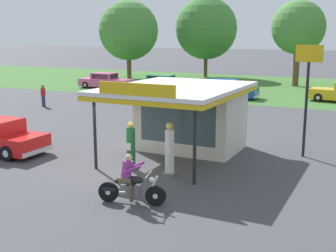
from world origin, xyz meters
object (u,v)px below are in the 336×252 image
object	(u,v)px
gas_pump_nearside	(131,148)
gas_pump_offside	(170,151)
parked_car_back_row_right	(225,89)
bystander_leaning_by_kiosk	(43,95)
parked_car_back_row_far_left	(162,84)
parked_car_back_row_centre	(106,81)
motorcycle_with_rider	(130,183)
roadside_pole_sign	(308,81)

from	to	relation	value
gas_pump_nearside	gas_pump_offside	world-z (taller)	gas_pump_offside
parked_car_back_row_right	bystander_leaning_by_kiosk	world-z (taller)	bystander_leaning_by_kiosk
bystander_leaning_by_kiosk	parked_car_back_row_far_left	bearing A→B (deg)	72.86
gas_pump_nearside	parked_car_back_row_centre	distance (m)	27.02
parked_car_back_row_right	motorcycle_with_rider	bearing A→B (deg)	-77.66
motorcycle_with_rider	parked_car_back_row_far_left	bearing A→B (deg)	115.10
parked_car_back_row_centre	parked_car_back_row_right	bearing A→B (deg)	-5.37
bystander_leaning_by_kiosk	gas_pump_offside	bearing A→B (deg)	-33.88
gas_pump_offside	gas_pump_nearside	bearing A→B (deg)	-180.00
gas_pump_offside	parked_car_back_row_far_left	bearing A→B (deg)	117.73
gas_pump_offside	motorcycle_with_rider	distance (m)	3.10
gas_pump_nearside	parked_car_back_row_right	xyz separation A→B (m)	(-3.33, 20.57, -0.15)
gas_pump_nearside	motorcycle_with_rider	distance (m)	3.60
motorcycle_with_rider	gas_pump_nearside	bearing A→B (deg)	120.84
motorcycle_with_rider	parked_car_back_row_right	bearing A→B (deg)	102.34
gas_pump_nearside	motorcycle_with_rider	world-z (taller)	gas_pump_nearside
gas_pump_nearside	parked_car_back_row_far_left	world-z (taller)	gas_pump_nearside
gas_pump_offside	motorcycle_with_rider	world-z (taller)	gas_pump_offside
parked_car_back_row_centre	bystander_leaning_by_kiosk	bearing A→B (deg)	-78.35
gas_pump_offside	parked_car_back_row_far_left	world-z (taller)	gas_pump_offside
parked_car_back_row_centre	parked_car_back_row_right	distance (m)	12.74
roadside_pole_sign	parked_car_back_row_right	bearing A→B (deg)	119.78
motorcycle_with_rider	roadside_pole_sign	size ratio (longest dim) A/B	0.45
motorcycle_with_rider	parked_car_back_row_right	size ratio (longest dim) A/B	0.38
motorcycle_with_rider	parked_car_back_row_far_left	xyz separation A→B (m)	(-11.82, 25.24, 0.04)
bystander_leaning_by_kiosk	gas_pump_nearside	bearing A→B (deg)	-37.00
gas_pump_nearside	parked_car_back_row_right	distance (m)	20.84
roadside_pole_sign	parked_car_back_row_far_left	bearing A→B (deg)	132.10
gas_pump_nearside	bystander_leaning_by_kiosk	size ratio (longest dim) A/B	1.20
gas_pump_nearside	bystander_leaning_by_kiosk	xyz separation A→B (m)	(-13.64, 10.28, -0.03)
gas_pump_offside	bystander_leaning_by_kiosk	bearing A→B (deg)	146.12
motorcycle_with_rider	roadside_pole_sign	distance (m)	9.16
parked_car_back_row_right	gas_pump_offside	bearing A→B (deg)	-76.34
motorcycle_with_rider	gas_pump_offside	bearing A→B (deg)	93.26
motorcycle_with_rider	parked_car_back_row_far_left	distance (m)	27.87
parked_car_back_row_centre	parked_car_back_row_right	world-z (taller)	parked_car_back_row_right
parked_car_back_row_far_left	gas_pump_offside	bearing A→B (deg)	-62.27
parked_car_back_row_far_left	roadside_pole_sign	bearing A→B (deg)	-47.90
parked_car_back_row_far_left	bystander_leaning_by_kiosk	size ratio (longest dim) A/B	3.41
motorcycle_with_rider	bystander_leaning_by_kiosk	bearing A→B (deg)	139.21
parked_car_back_row_centre	parked_car_back_row_right	xyz separation A→B (m)	(12.68, -1.19, 0.03)
gas_pump_nearside	bystander_leaning_by_kiosk	world-z (taller)	gas_pump_nearside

